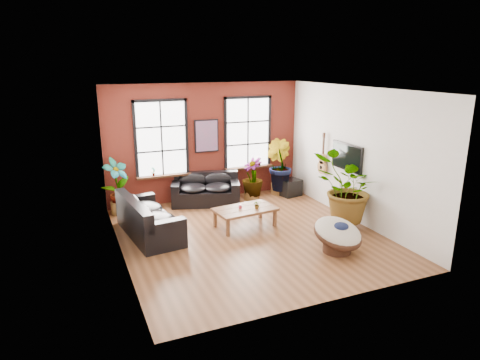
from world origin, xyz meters
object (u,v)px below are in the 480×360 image
object	(u,v)px
sofa_back	(206,190)
papasan_chair	(338,234)
sofa_left	(147,219)
coffee_table	(245,210)

from	to	relation	value
sofa_back	papasan_chair	bearing A→B (deg)	-51.73
sofa_back	sofa_left	xyz separation A→B (m)	(-2.08, -1.79, 0.02)
sofa_back	sofa_left	bearing A→B (deg)	-121.51
papasan_chair	coffee_table	bearing A→B (deg)	104.30
coffee_table	sofa_back	bearing A→B (deg)	91.97
coffee_table	papasan_chair	distance (m)	2.53
sofa_back	coffee_table	world-z (taller)	sofa_back
sofa_back	papasan_chair	size ratio (longest dim) A/B	1.60
sofa_back	sofa_left	size ratio (longest dim) A/B	0.87
sofa_back	papasan_chair	world-z (taller)	sofa_back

